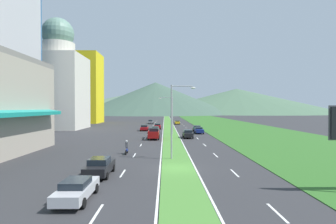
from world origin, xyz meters
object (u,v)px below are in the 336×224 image
Objects in this scene: car_4 at (144,128)px; car_8 at (188,134)px; street_lamp_mid at (171,113)px; car_0 at (155,130)px; car_1 at (197,128)px; car_6 at (77,189)px; car_3 at (100,166)px; motorcycle_rider at (127,148)px; car_7 at (177,122)px; car_5 at (158,126)px; street_lamp_near at (174,116)px; car_2 at (199,130)px; pickup_truck_0 at (154,134)px; car_9 at (151,122)px.

car_4 is 19.29m from car_8.
street_lamp_mid reaches higher than car_0.
car_6 is at bearing -15.62° from car_1.
car_6 is (0.06, -6.24, -0.07)m from car_3.
car_7 is at bearing -8.71° from motorcycle_rider.
street_lamp_mid is at bearing -167.49° from car_5.
car_7 is (3.44, 65.27, -4.28)m from street_lamp_near.
car_4 is 0.97× the size of car_7.
car_0 is 0.99× the size of car_2.
car_0 is (-3.31, 30.80, -4.18)m from street_lamp_near.
car_8 is at bearing -16.25° from car_6.
car_3 is 0.99× the size of car_6.
car_6 is (-3.47, -44.30, -0.09)m from car_0.
motorcycle_rider is at bearing -104.12° from street_lamp_mid.
car_5 is at bearing -4.16° from motorcycle_rider.
car_1 is 13.70m from car_4.
car_4 is at bearing 10.11° from pickup_truck_0.
street_lamp_near is at bearing -11.11° from car_1.
car_9 is 64.13m from motorcycle_rider.
car_0 is 12.63m from car_5.
car_2 is (-0.30, -5.50, 0.02)m from car_1.
car_6 is at bearing -17.10° from car_2.
car_2 is at bearing 5.52° from car_7.
car_9 is 0.76× the size of pickup_truck_0.
car_4 is (0.39, 45.41, -0.04)m from car_3.
street_lamp_mid is 37.32m from car_7.
car_6 is (-7.01, -41.83, -4.19)m from street_lamp_mid.
car_1 is 0.84× the size of car_2.
car_8 is at bearing -143.69° from car_0.
car_9 reaches higher than car_4.
car_8 is at bearing -77.20° from pickup_truck_0.
car_2 reaches higher than car_6.
car_0 is 35.13m from car_7.
car_8 is 2.27× the size of motorcycle_rider.
car_3 is at bearing -19.79° from car_2.
car_4 is 0.79× the size of pickup_truck_0.
street_lamp_near is at bearing -26.66° from car_6.
car_6 is (-0.33, -51.65, -0.03)m from car_4.
car_1 is 19.08m from pickup_truck_0.
car_5 is at bearing 102.51° from street_lamp_mid.
car_0 is at bearing -143.69° from car_8.
car_3 is 1.07× the size of car_4.
car_8 is (10.23, 35.10, 0.08)m from car_6.
motorcycle_rider reaches higher than car_6.
car_0 is 38.22m from car_3.
motorcycle_rider is (-9.48, -18.14, -0.06)m from car_8.
car_2 is 1.08× the size of car_7.
street_lamp_near is 38.92m from car_4.
car_1 is (6.87, 7.80, -4.16)m from street_lamp_mid.
street_lamp_near is at bearing -90.46° from street_lamp_mid.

